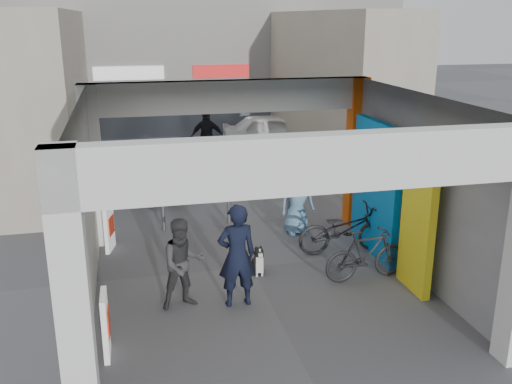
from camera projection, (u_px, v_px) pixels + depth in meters
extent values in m
plane|color=#545459|center=(251.00, 267.00, 11.44)|extent=(90.00, 90.00, 0.00)
cube|color=silver|center=(72.00, 294.00, 6.55)|extent=(0.40, 0.40, 3.50)
cube|color=silver|center=(93.00, 167.00, 12.14)|extent=(0.40, 0.40, 3.50)
cube|color=#E5560D|center=(356.00, 152.00, 13.44)|extent=(0.40, 0.40, 3.50)
plane|color=beige|center=(86.00, 211.00, 9.35)|extent=(0.00, 6.40, 6.40)
plane|color=gray|center=(419.00, 188.00, 10.65)|extent=(0.00, 6.40, 6.40)
cube|color=#0C75C8|center=(376.00, 189.00, 11.80)|extent=(0.15, 2.00, 2.80)
cube|color=yellow|center=(418.00, 217.00, 10.13)|extent=(0.15, 1.00, 2.80)
plane|color=#B3B2AE|center=(263.00, 99.00, 9.48)|extent=(6.40, 6.40, 0.00)
cube|color=silver|center=(230.00, 96.00, 12.43)|extent=(6.40, 0.30, 0.70)
cube|color=silver|center=(325.00, 163.00, 6.75)|extent=(6.40, 0.30, 0.70)
cube|color=white|center=(229.00, 98.00, 12.60)|extent=(4.20, 0.05, 0.55)
cube|color=white|center=(176.00, 38.00, 23.30)|extent=(18.00, 4.00, 8.00)
cube|color=#515966|center=(184.00, 119.00, 22.27)|extent=(16.20, 0.06, 1.80)
cube|color=white|center=(129.00, 73.00, 21.32)|extent=(2.60, 0.06, 0.50)
cube|color=red|center=(221.00, 71.00, 22.08)|extent=(2.20, 0.06, 0.50)
cube|color=#ACA38E|center=(45.00, 99.00, 16.71)|extent=(2.00, 9.00, 5.00)
cube|color=#ACA38E|center=(335.00, 91.00, 18.67)|extent=(2.00, 9.00, 5.00)
cylinder|color=gray|center=(163.00, 213.00, 13.27)|extent=(0.09, 0.09, 0.85)
cylinder|color=gray|center=(229.00, 207.00, 13.75)|extent=(0.09, 0.09, 0.81)
cylinder|color=gray|center=(289.00, 201.00, 14.03)|extent=(0.09, 0.09, 0.93)
cube|color=white|center=(105.00, 325.00, 8.31)|extent=(0.09, 0.55, 1.00)
cube|color=red|center=(108.00, 322.00, 8.31)|extent=(0.05, 0.39, 0.40)
cube|color=white|center=(109.00, 228.00, 12.16)|extent=(0.21, 0.55, 1.00)
cube|color=red|center=(111.00, 225.00, 12.15)|extent=(0.13, 0.38, 0.40)
cylinder|color=#97979B|center=(176.00, 192.00, 15.23)|extent=(0.05, 0.05, 0.65)
cylinder|color=#97979B|center=(176.00, 203.00, 15.32)|extent=(0.40, 0.40, 0.02)
cylinder|color=#97979B|center=(175.00, 180.00, 15.13)|extent=(0.63, 0.63, 0.05)
cube|color=#97979B|center=(156.00, 200.00, 14.98)|extent=(0.34, 0.34, 0.41)
cube|color=#97979B|center=(155.00, 184.00, 15.01)|extent=(0.34, 0.05, 0.41)
cube|color=#97979B|center=(191.00, 191.00, 15.78)|extent=(0.34, 0.34, 0.41)
cube|color=#97979B|center=(190.00, 175.00, 15.82)|extent=(0.34, 0.05, 0.41)
cube|color=#97979B|center=(164.00, 191.00, 15.71)|extent=(0.34, 0.34, 0.41)
cube|color=#97979B|center=(163.00, 176.00, 15.74)|extent=(0.34, 0.05, 0.41)
cube|color=black|center=(149.00, 184.00, 16.51)|extent=(1.32, 0.66, 0.33)
cube|color=#175220|center=(149.00, 180.00, 16.31)|extent=(1.10, 0.38, 0.20)
cube|color=#175220|center=(148.00, 172.00, 16.40)|extent=(1.10, 0.38, 0.20)
cube|color=#175220|center=(147.00, 163.00, 16.49)|extent=(1.10, 0.38, 0.20)
cube|color=#175220|center=(219.00, 169.00, 18.24)|extent=(0.53, 0.46, 0.28)
cube|color=#284193|center=(219.00, 161.00, 18.16)|extent=(0.53, 0.46, 0.28)
cube|color=black|center=(257.00, 267.00, 11.17)|extent=(0.23, 0.30, 0.23)
cube|color=black|center=(259.00, 261.00, 11.00)|extent=(0.18, 0.15, 0.34)
cube|color=white|center=(260.00, 265.00, 10.94)|extent=(0.14, 0.03, 0.32)
cylinder|color=white|center=(257.00, 270.00, 10.98)|extent=(0.04, 0.04, 0.27)
cylinder|color=white|center=(262.00, 270.00, 11.00)|extent=(0.04, 0.04, 0.27)
sphere|color=black|center=(259.00, 252.00, 10.92)|extent=(0.18, 0.18, 0.18)
cube|color=white|center=(260.00, 255.00, 10.84)|extent=(0.08, 0.11, 0.06)
cone|color=black|center=(256.00, 247.00, 10.92)|extent=(0.07, 0.07, 0.08)
cone|color=black|center=(261.00, 247.00, 10.95)|extent=(0.07, 0.07, 0.08)
imported|color=black|center=(237.00, 256.00, 9.70)|extent=(0.69, 0.48, 1.84)
imported|color=#38383A|center=(183.00, 264.00, 9.67)|extent=(0.88, 0.74, 1.59)
imported|color=#5F8EB9|center=(297.00, 200.00, 13.02)|extent=(0.82, 0.56, 1.61)
imported|color=black|center=(207.00, 137.00, 19.07)|extent=(1.17, 0.63, 1.90)
imported|color=black|center=(344.00, 229.00, 12.00)|extent=(2.01, 0.75, 1.04)
imported|color=black|center=(366.00, 255.00, 10.77)|extent=(1.71, 0.60, 1.01)
imported|color=white|center=(274.00, 132.00, 21.51)|extent=(4.10, 2.04, 1.34)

